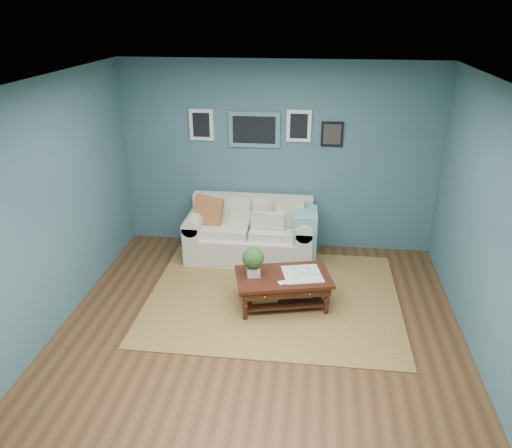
# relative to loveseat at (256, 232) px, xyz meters

# --- Properties ---
(room_shell) EXTENTS (5.00, 5.02, 2.70)m
(room_shell) POSITION_rel_loveseat_xyz_m (0.25, -1.97, 0.98)
(room_shell) COLOR brown
(room_shell) RESTS_ON ground
(area_rug) EXTENTS (3.08, 2.46, 0.01)m
(area_rug) POSITION_rel_loveseat_xyz_m (0.35, -1.07, -0.38)
(area_rug) COLOR brown
(area_rug) RESTS_ON ground
(loveseat) EXTENTS (1.82, 0.83, 0.94)m
(loveseat) POSITION_rel_loveseat_xyz_m (0.00, 0.00, 0.00)
(loveseat) COLOR silver
(loveseat) RESTS_ON ground
(coffee_table) EXTENTS (1.23, 0.89, 0.77)m
(coffee_table) POSITION_rel_loveseat_xyz_m (0.42, -1.25, -0.04)
(coffee_table) COLOR black
(coffee_table) RESTS_ON ground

